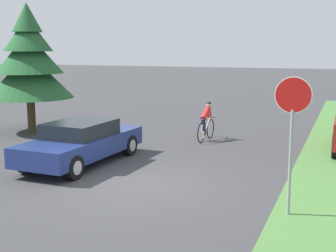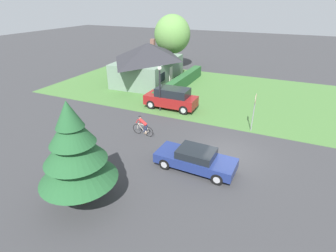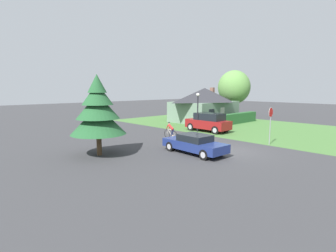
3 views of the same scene
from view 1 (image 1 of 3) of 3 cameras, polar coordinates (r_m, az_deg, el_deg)
name	(u,v)px [view 1 (image 1 of 3)]	position (r m, az deg, el deg)	size (l,w,h in m)	color
ground_plane	(133,183)	(12.35, -4.30, -7.00)	(140.00, 140.00, 0.00)	#38383A
sedan_left_lane	(81,142)	(14.47, -10.51, -1.95)	(1.99, 4.71, 1.32)	navy
cyclist	(206,122)	(17.87, 4.65, 0.49)	(0.44, 1.75, 1.48)	black
stop_sign	(292,117)	(9.96, 14.91, 1.04)	(0.76, 0.07, 2.94)	gray
conifer_tall_near	(29,62)	(20.36, -16.61, 7.53)	(3.61, 3.61, 5.33)	#4C3823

